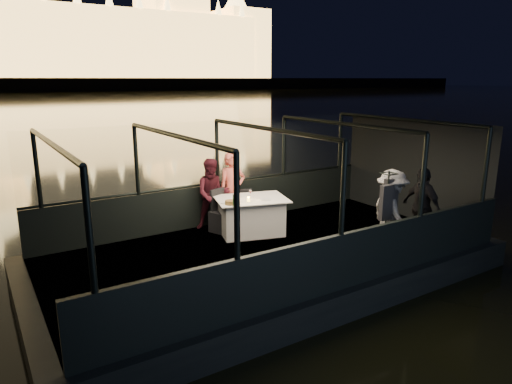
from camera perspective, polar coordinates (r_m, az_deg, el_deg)
boat_hull at (r=8.97m, az=1.39°, el=-10.18°), size 8.60×4.40×1.00m
boat_deck at (r=8.78m, az=1.40°, el=-7.32°), size 8.00×4.00×0.04m
gunwale_port at (r=10.28m, az=-4.77°, el=-1.43°), size 8.00×0.08×0.90m
gunwale_starboard at (r=7.15m, az=10.44°, el=-8.61°), size 8.00×0.08×0.90m
cabin_glass_port at (r=10.03m, az=-4.90°, el=4.92°), size 8.00×0.02×1.40m
cabin_glass_starboard at (r=6.80m, az=10.86°, el=0.38°), size 8.00×0.02×1.40m
cabin_roof_glass at (r=8.23m, az=1.50°, el=7.90°), size 8.00×4.00×0.02m
end_wall_fore at (r=7.12m, az=-26.50°, el=-4.02°), size 0.02×4.00×2.30m
end_wall_aft at (r=11.11m, az=18.90°, el=2.73°), size 0.02×4.00×2.30m
canopy_ribs at (r=8.43m, az=1.45°, el=0.11°), size 8.00×4.00×2.30m
dining_table_central at (r=9.54m, az=-0.60°, el=-3.00°), size 1.69×1.41×0.77m
chair_port_left at (r=9.68m, az=-4.30°, el=-2.39°), size 0.53×0.53×0.89m
chair_port_right at (r=9.99m, az=-1.03°, el=-1.84°), size 0.49×0.49×0.80m
coat_stand at (r=8.42m, az=15.99°, el=-2.23°), size 0.54×0.48×1.61m
person_woman_coral at (r=10.02m, az=-2.97°, el=-0.03°), size 0.63×0.47×1.62m
person_man_maroon at (r=9.80m, az=-5.41°, el=-0.38°), size 0.90×0.80×1.54m
passenger_stripe at (r=8.72m, az=16.54°, el=-2.05°), size 0.89×1.16×1.59m
passenger_dark at (r=9.32m, az=19.95°, el=-1.30°), size 0.48×0.95×1.55m
wine_bottle at (r=8.80m, az=-2.71°, el=-0.88°), size 0.07×0.07×0.30m
bread_basket at (r=8.98m, az=-3.26°, el=-1.32°), size 0.24×0.24×0.08m
amber_candle at (r=9.18m, az=-0.95°, el=-0.95°), size 0.07×0.07×0.09m
plate_near at (r=9.33m, az=1.21°, el=-0.92°), size 0.30×0.30×0.02m
plate_far at (r=9.13m, az=-3.76°, el=-1.28°), size 0.27×0.27×0.02m
wine_glass_white at (r=8.79m, az=-2.61°, el=-1.27°), size 0.08×0.08×0.19m
wine_glass_red at (r=9.42m, az=-0.70°, el=-0.23°), size 0.06×0.06×0.17m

